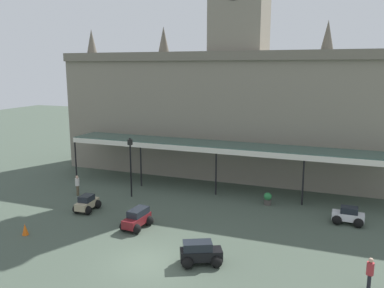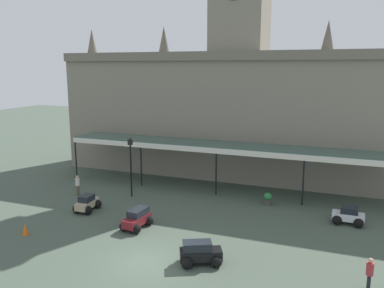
{
  "view_description": "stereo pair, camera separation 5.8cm",
  "coord_description": "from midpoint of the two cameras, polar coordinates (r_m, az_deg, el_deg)",
  "views": [
    {
      "loc": [
        9.29,
        -17.58,
        10.42
      ],
      "look_at": [
        0.0,
        6.86,
        5.3
      ],
      "focal_mm": 36.88,
      "sensor_mm": 36.0,
      "label": 1
    },
    {
      "loc": [
        9.34,
        -17.56,
        10.42
      ],
      "look_at": [
        0.0,
        6.86,
        5.3
      ],
      "focal_mm": 36.88,
      "sensor_mm": 36.0,
      "label": 2
    }
  ],
  "objects": [
    {
      "name": "ground_plane",
      "position": [
        22.45,
        -6.47,
        -16.66
      ],
      "size": [
        140.0,
        140.0,
        0.0
      ],
      "primitive_type": "plane",
      "color": "#435043"
    },
    {
      "name": "station_building",
      "position": [
        38.2,
        6.76,
        5.6
      ],
      "size": [
        34.53,
        6.81,
        21.64
      ],
      "color": "gray",
      "rests_on": "ground"
    },
    {
      "name": "entrance_canopy",
      "position": [
        33.25,
        4.25,
        -0.3
      ],
      "size": [
        27.91,
        3.26,
        4.03
      ],
      "color": "#38564C",
      "rests_on": "ground"
    },
    {
      "name": "car_black_estate",
      "position": [
        21.94,
        1.25,
        -15.62
      ],
      "size": [
        2.43,
        2.12,
        1.27
      ],
      "color": "black",
      "rests_on": "ground"
    },
    {
      "name": "car_beige_sedan",
      "position": [
        30.33,
        -14.87,
        -8.4
      ],
      "size": [
        1.61,
        2.11,
        1.19
      ],
      "color": "tan",
      "rests_on": "ground"
    },
    {
      "name": "car_white_sedan",
      "position": [
        29.0,
        21.71,
        -9.75
      ],
      "size": [
        2.08,
        1.57,
        1.19
      ],
      "color": "silver",
      "rests_on": "ground"
    },
    {
      "name": "car_maroon_estate",
      "position": [
        26.6,
        -7.89,
        -10.79
      ],
      "size": [
        1.66,
        2.31,
        1.27
      ],
      "color": "maroon",
      "rests_on": "ground"
    },
    {
      "name": "pedestrian_beside_cars",
      "position": [
        21.19,
        24.37,
        -16.65
      ],
      "size": [
        0.34,
        0.39,
        1.67
      ],
      "color": "black",
      "rests_on": "ground"
    },
    {
      "name": "pedestrian_crossing_forecourt",
      "position": [
        33.98,
        -16.17,
        -5.64
      ],
      "size": [
        0.34,
        0.36,
        1.67
      ],
      "color": "brown",
      "rests_on": "ground"
    },
    {
      "name": "victorian_lamppost",
      "position": [
        32.08,
        -8.81,
        -2.36
      ],
      "size": [
        0.3,
        0.3,
        4.89
      ],
      "color": "black",
      "rests_on": "ground"
    },
    {
      "name": "traffic_cone",
      "position": [
        27.51,
        -22.93,
        -11.28
      ],
      "size": [
        0.4,
        0.4,
        0.73
      ],
      "primitive_type": "cone",
      "color": "orange",
      "rests_on": "ground"
    },
    {
      "name": "planter_near_kerb",
      "position": [
        31.09,
        10.95,
        -7.76
      ],
      "size": [
        0.6,
        0.6,
        0.96
      ],
      "color": "#47423D",
      "rests_on": "ground"
    }
  ]
}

